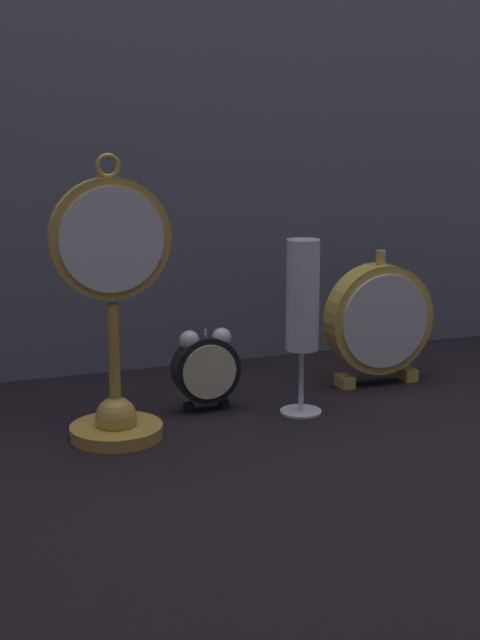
% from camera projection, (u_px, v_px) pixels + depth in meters
% --- Properties ---
extents(ground_plane, '(4.00, 4.00, 0.00)m').
position_uv_depth(ground_plane, '(262.00, 427.00, 1.14)').
color(ground_plane, black).
extents(fabric_backdrop_drape, '(1.66, 0.01, 0.80)m').
position_uv_depth(fabric_backdrop_drape, '(184.00, 111.00, 1.35)').
color(fabric_backdrop_drape, slate).
rests_on(fabric_backdrop_drape, ground_plane).
extents(pocket_watch_on_stand, '(0.15, 0.12, 0.35)m').
position_uv_depth(pocket_watch_on_stand, '(113.00, 324.00, 1.07)').
color(pocket_watch_on_stand, gold).
rests_on(pocket_watch_on_stand, ground_plane).
extents(alarm_clock_twin_bell, '(0.09, 0.03, 0.11)m').
position_uv_depth(alarm_clock_twin_bell, '(206.00, 366.00, 1.20)').
color(alarm_clock_twin_bell, black).
rests_on(alarm_clock_twin_bell, ground_plane).
extents(mantel_clock_silver, '(0.16, 0.04, 0.20)m').
position_uv_depth(mantel_clock_silver, '(379.00, 320.00, 1.31)').
color(mantel_clock_silver, gold).
rests_on(mantel_clock_silver, ground_plane).
extents(champagne_flute, '(0.06, 0.06, 0.23)m').
position_uv_depth(champagne_flute, '(302.00, 307.00, 1.17)').
color(champagne_flute, silver).
rests_on(champagne_flute, ground_plane).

